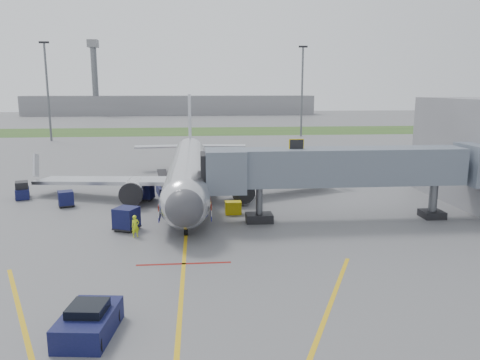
{
  "coord_description": "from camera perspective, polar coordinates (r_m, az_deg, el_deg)",
  "views": [
    {
      "loc": [
        1.03,
        -32.26,
        10.91
      ],
      "look_at": [
        4.57,
        6.96,
        3.2
      ],
      "focal_mm": 35.0,
      "sensor_mm": 36.0,
      "label": 1
    }
  ],
  "objects": [
    {
      "name": "baggage_cart_a",
      "position": [
        47.36,
        -11.59,
        -1.3
      ],
      "size": [
        2.02,
        2.02,
        1.86
      ],
      "color": "#0B1034",
      "rests_on": "ground"
    },
    {
      "name": "ramp_worker",
      "position": [
        35.86,
        -12.64,
        -5.52
      ],
      "size": [
        0.73,
        0.65,
        1.67
      ],
      "primitive_type": "imported",
      "rotation": [
        0.0,
        0.0,
        0.51
      ],
      "color": "#C3E41A",
      "rests_on": "ground"
    },
    {
      "name": "light_mast_right",
      "position": [
        109.9,
        7.58,
        10.92
      ],
      "size": [
        2.0,
        0.44,
        20.4
      ],
      "color": "#595B60",
      "rests_on": "ground"
    },
    {
      "name": "control_tower",
      "position": [
        201.58,
        -17.32,
        12.42
      ],
      "size": [
        4.0,
        4.0,
        30.0
      ],
      "color": "#595B60",
      "rests_on": "ground"
    },
    {
      "name": "jet_bridge",
      "position": [
        39.62,
        12.29,
        1.47
      ],
      "size": [
        25.3,
        4.0,
        6.9
      ],
      "color": "slate",
      "rests_on": "ground"
    },
    {
      "name": "apron_markings",
      "position": [
        27.17,
        -7.07,
        -12.69
      ],
      "size": [
        21.52,
        50.0,
        0.01
      ],
      "color": "gold",
      "rests_on": "ground"
    },
    {
      "name": "distant_terminal",
      "position": [
        202.68,
        -8.38,
        9.01
      ],
      "size": [
        120.0,
        14.0,
        8.0
      ],
      "primitive_type": "cube",
      "color": "slate",
      "rests_on": "ground"
    },
    {
      "name": "baggage_tug",
      "position": [
        52.07,
        -25.02,
        -1.22
      ],
      "size": [
        2.0,
        2.74,
        1.72
      ],
      "color": "#0B1034",
      "rests_on": "ground"
    },
    {
      "name": "light_mast_left",
      "position": [
        106.86,
        -22.41,
        10.19
      ],
      "size": [
        2.0,
        0.44,
        20.4
      ],
      "color": "#595B60",
      "rests_on": "ground"
    },
    {
      "name": "ground_power_cart",
      "position": [
        41.37,
        -0.84,
        -3.41
      ],
      "size": [
        1.43,
        0.96,
        1.14
      ],
      "color": "gold",
      "rests_on": "ground"
    },
    {
      "name": "grass_strip",
      "position": [
        122.75,
        -5.65,
        5.93
      ],
      "size": [
        300.0,
        25.0,
        0.01
      ],
      "primitive_type": "cube",
      "color": "#2D4C1E",
      "rests_on": "ground"
    },
    {
      "name": "ground",
      "position": [
        34.07,
        -6.68,
        -7.68
      ],
      "size": [
        400.0,
        400.0,
        0.0
      ],
      "primitive_type": "plane",
      "color": "#565659",
      "rests_on": "ground"
    },
    {
      "name": "belt_loader",
      "position": [
        49.53,
        -9.15,
        -1.12
      ],
      "size": [
        2.22,
        4.83,
        2.28
      ],
      "color": "#0B1034",
      "rests_on": "ground"
    },
    {
      "name": "pushback_tug",
      "position": [
        22.94,
        -17.97,
        -16.16
      ],
      "size": [
        2.61,
        3.82,
        1.49
      ],
      "color": "#0B1034",
      "rests_on": "ground"
    },
    {
      "name": "baggage_cart_c",
      "position": [
        46.85,
        -20.46,
        -2.15
      ],
      "size": [
        1.76,
        1.76,
        1.48
      ],
      "color": "#0B1034",
      "rests_on": "ground"
    },
    {
      "name": "baggage_cart_b",
      "position": [
        37.75,
        -13.68,
        -4.6
      ],
      "size": [
        2.2,
        2.2,
        1.8
      ],
      "color": "#0B1034",
      "rests_on": "ground"
    },
    {
      "name": "airliner",
      "position": [
        48.23,
        -6.31,
        1.14
      ],
      "size": [
        32.1,
        35.67,
        10.25
      ],
      "color": "silver",
      "rests_on": "ground"
    }
  ]
}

